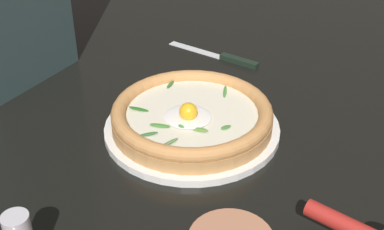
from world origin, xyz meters
TOP-DOWN VIEW (x-y plane):
  - ground_plane at (0.00, 0.00)m, footprint 2.40×2.40m
  - pizza_plate at (-0.02, -0.04)m, footprint 0.29×0.29m
  - pizza at (-0.02, -0.04)m, footprint 0.26×0.26m
  - table_knife at (-0.00, -0.31)m, footprint 0.21×0.08m

SIDE VIEW (x-z plane):
  - ground_plane at x=0.00m, z-range -0.03..0.00m
  - table_knife at x=0.00m, z-range 0.00..0.01m
  - pizza_plate at x=-0.02m, z-range 0.00..0.01m
  - pizza at x=-0.02m, z-range 0.00..0.06m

